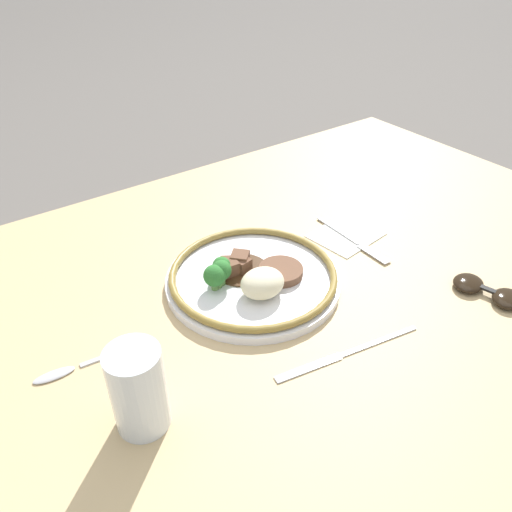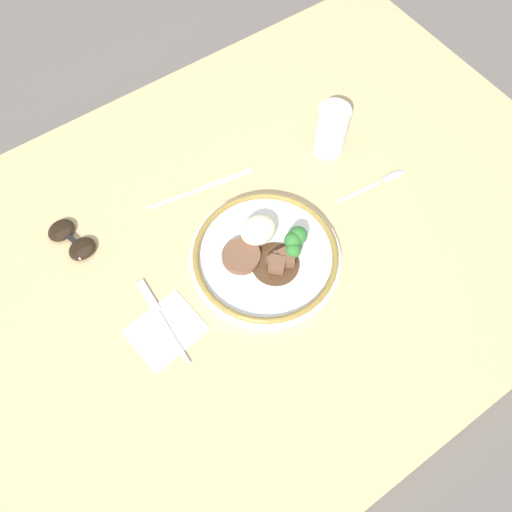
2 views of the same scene
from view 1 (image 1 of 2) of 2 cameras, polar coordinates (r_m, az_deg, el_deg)
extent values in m
plane|color=#5B5651|center=(0.84, 2.87, -6.18)|extent=(8.00, 8.00, 0.00)
cube|color=tan|center=(0.83, 2.91, -5.13)|extent=(1.45, 0.97, 0.04)
cube|color=silver|center=(0.96, 10.20, 2.39)|extent=(0.13, 0.12, 0.00)
cylinder|color=white|center=(0.82, -0.34, -2.76)|extent=(0.29, 0.29, 0.01)
torus|color=olive|center=(0.82, -0.34, -2.05)|extent=(0.28, 0.28, 0.01)
ellipsoid|color=beige|center=(0.77, 0.77, -3.15)|extent=(0.07, 0.06, 0.04)
cylinder|color=brown|center=(0.82, 2.86, -1.76)|extent=(0.07, 0.07, 0.01)
cylinder|color=#472D19|center=(0.83, -1.63, -1.57)|extent=(0.09, 0.09, 0.00)
cube|color=brown|center=(0.83, -1.57, -1.05)|extent=(0.03, 0.03, 0.02)
cube|color=brown|center=(0.82, -3.05, -1.39)|extent=(0.03, 0.03, 0.03)
cube|color=brown|center=(0.83, -1.83, -0.53)|extent=(0.04, 0.04, 0.03)
cube|color=brown|center=(0.83, -3.18, -1.13)|extent=(0.03, 0.03, 0.03)
cube|color=brown|center=(0.83, -2.19, -1.23)|extent=(0.03, 0.03, 0.02)
cylinder|color=#5B8E47|center=(0.80, -3.92, -2.77)|extent=(0.01, 0.01, 0.02)
sphere|color=#2D702D|center=(0.79, -3.98, -1.62)|extent=(0.03, 0.03, 0.03)
cylinder|color=#5B8E47|center=(0.82, -3.92, -2.07)|extent=(0.01, 0.01, 0.01)
sphere|color=#2D702D|center=(0.81, -3.97, -1.10)|extent=(0.03, 0.03, 0.03)
cylinder|color=#5B8E47|center=(0.80, -4.27, -3.10)|extent=(0.01, 0.01, 0.01)
sphere|color=#2D702D|center=(0.79, -4.33, -2.03)|extent=(0.03, 0.03, 0.03)
cylinder|color=#5B8E47|center=(0.79, -4.71, -3.38)|extent=(0.01, 0.01, 0.01)
sphere|color=#2D702D|center=(0.78, -4.78, -2.25)|extent=(0.04, 0.04, 0.04)
cylinder|color=orange|center=(0.62, -13.11, -15.58)|extent=(0.06, 0.06, 0.08)
cylinder|color=silver|center=(0.61, -13.32, -14.62)|extent=(0.07, 0.07, 0.12)
cube|color=#B7B7BC|center=(0.97, 9.31, 2.91)|extent=(0.01, 0.11, 0.00)
cube|color=#B7B7BC|center=(0.92, 13.31, 0.26)|extent=(0.02, 0.07, 0.00)
cube|color=#B7B7BC|center=(0.75, 13.68, -9.52)|extent=(0.14, 0.03, 0.00)
cube|color=#B7B7BC|center=(0.70, 6.02, -12.61)|extent=(0.10, 0.03, 0.00)
cube|color=#B7B7BC|center=(0.74, -15.59, -10.55)|extent=(0.10, 0.02, 0.00)
ellipsoid|color=#B7B7BC|center=(0.73, -22.09, -12.51)|extent=(0.06, 0.02, 0.01)
ellipsoid|color=black|center=(0.89, 23.09, -2.86)|extent=(0.06, 0.06, 0.02)
ellipsoid|color=black|center=(0.88, 26.84, -4.38)|extent=(0.06, 0.06, 0.02)
cube|color=black|center=(0.88, 25.00, -3.49)|extent=(0.02, 0.03, 0.00)
camera|label=2|loc=(1.13, 0.25, 52.79)|focal=35.00mm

